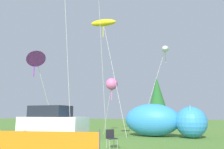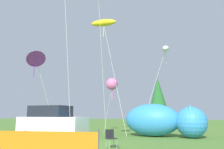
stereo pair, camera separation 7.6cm
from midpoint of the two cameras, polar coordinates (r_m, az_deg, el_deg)
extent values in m
plane|color=#4C752D|center=(11.61, -10.19, -18.27)|extent=(120.00, 120.00, 0.00)
cube|color=white|center=(14.97, -15.07, -12.94)|extent=(4.36, 1.85, 1.20)
cube|color=#1E232D|center=(15.07, -15.58, -9.25)|extent=(2.40, 1.70, 0.72)
cylinder|color=black|center=(15.04, -8.76, -15.26)|extent=(0.62, 0.26, 0.61)
cylinder|color=black|center=(13.51, -12.67, -15.72)|extent=(0.62, 0.26, 0.61)
cylinder|color=black|center=(16.53, -17.21, -14.47)|extent=(0.62, 0.26, 0.61)
cylinder|color=black|center=(15.14, -21.53, -14.65)|extent=(0.62, 0.26, 0.61)
cube|color=black|center=(11.01, 0.07, -16.39)|extent=(0.66, 0.66, 0.03)
cube|color=black|center=(11.20, -0.41, -15.21)|extent=(0.33, 0.33, 0.42)
cylinder|color=#A5A5AD|center=(10.95, 1.50, -17.67)|extent=(0.02, 0.02, 0.47)
cylinder|color=#A5A5AD|center=(10.78, -0.49, -17.78)|extent=(0.02, 0.02, 0.47)
cylinder|color=#A5A5AD|center=(11.30, 0.60, -17.44)|extent=(0.02, 0.02, 0.47)
cylinder|color=#A5A5AD|center=(11.14, -1.34, -17.54)|extent=(0.02, 0.02, 0.47)
ellipsoid|color=#338CD8|center=(17.04, 10.54, -11.58)|extent=(4.30, 2.70, 2.41)
ellipsoid|color=white|center=(17.07, 10.60, -13.40)|extent=(2.77, 1.99, 1.08)
sphere|color=#338CD8|center=(16.56, 20.14, -11.60)|extent=(2.17, 2.17, 2.17)
cone|color=#338CD8|center=(17.09, 19.99, -8.64)|extent=(0.61, 0.61, 0.65)
cone|color=#338CD8|center=(16.01, 19.91, -8.57)|extent=(0.61, 0.61, 0.65)
cylinder|color=#4C4C51|center=(7.92, -3.29, -18.12)|extent=(0.05, 0.05, 1.13)
cylinder|color=silver|center=(19.50, 10.80, -3.96)|extent=(2.38, 0.91, 7.46)
ellipsoid|color=white|center=(20.49, 13.94, 6.51)|extent=(0.83, 2.61, 1.25)
cylinder|color=white|center=(20.30, 14.02, 4.62)|extent=(0.06, 0.06, 1.20)
cylinder|color=silver|center=(14.04, -2.46, 3.35)|extent=(0.55, 2.87, 9.91)
cylinder|color=silver|center=(17.33, 0.65, 0.11)|extent=(2.45, 1.26, 9.54)
ellipsoid|color=yellow|center=(19.72, -2.13, 13.33)|extent=(2.47, 0.73, 0.80)
cylinder|color=yellow|center=(19.45, -2.14, 11.44)|extent=(0.06, 0.06, 1.20)
cylinder|color=silver|center=(14.04, -16.47, -6.25)|extent=(0.22, 2.44, 5.07)
cone|color=purple|center=(13.58, -19.35, 4.87)|extent=(1.76, 1.69, 1.40)
cylinder|color=purple|center=(13.42, -19.53, 1.99)|extent=(0.06, 0.06, 1.20)
cylinder|color=silver|center=(14.56, -11.42, 4.46)|extent=(0.60, 0.66, 10.60)
cylinder|color=silver|center=(18.11, -0.98, -9.11)|extent=(1.15, 1.03, 4.03)
sphere|color=pink|center=(17.60, 0.12, -2.50)|extent=(0.96, 0.96, 0.96)
cylinder|color=pink|center=(17.52, 0.13, -4.77)|extent=(0.06, 0.06, 1.20)
cylinder|color=brown|center=(50.34, 12.53, -10.87)|extent=(0.58, 0.58, 1.81)
cone|color=#1E5623|center=(50.43, 12.36, -6.54)|extent=(3.19, 3.19, 5.80)
cylinder|color=brown|center=(42.23, 12.19, -10.90)|extent=(0.65, 0.65, 2.03)
cone|color=#236028|center=(42.38, 11.97, -5.14)|extent=(3.57, 3.57, 6.48)
camera|label=1|loc=(0.04, -89.85, -0.03)|focal=35.00mm
camera|label=2|loc=(0.04, 90.15, 0.03)|focal=35.00mm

